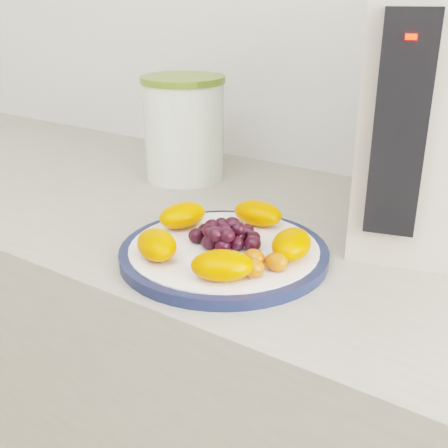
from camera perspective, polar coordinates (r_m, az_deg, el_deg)
The scene contains 8 objects.
plate_rim at distance 0.76m, azimuth 0.00°, elevation -2.95°, with size 0.28×0.28×0.01m, color #141C3D.
plate_face at distance 0.76m, azimuth 0.00°, elevation -2.88°, with size 0.26×0.26×0.02m, color white.
canister at distance 1.08m, azimuth -4.07°, elevation 9.37°, with size 0.15×0.15×0.18m, color #3B6B1D.
canister_lid at distance 1.06m, azimuth -4.21°, elevation 14.45°, with size 0.16×0.16×0.01m, color #5A7024.
appliance_body at distance 0.86m, azimuth 21.50°, elevation 10.60°, with size 0.21×0.29×0.36m, color #B6AC9F.
appliance_panel at distance 0.71m, azimuth 17.49°, elevation 9.33°, with size 0.06×0.02×0.27m, color black.
appliance_led at distance 0.68m, azimuth 18.49°, elevation 17.60°, with size 0.01×0.01×0.01m, color #FF0C05.
fruit_plate at distance 0.75m, azimuth 0.09°, elevation -1.24°, with size 0.25×0.24×0.04m.
Camera 1 is at (0.31, 0.49, 1.23)m, focal length 45.00 mm.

